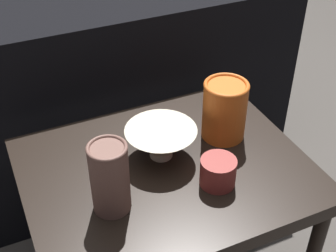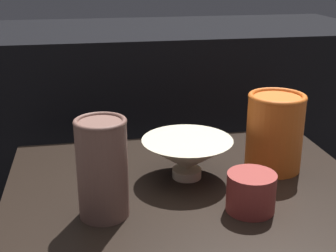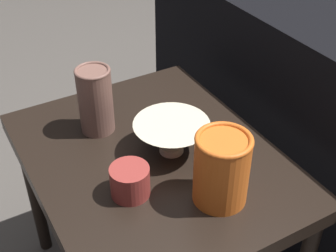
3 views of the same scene
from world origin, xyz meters
name	(u,v)px [view 3 (image 3 of 3)]	position (x,y,z in m)	size (l,w,h in m)	color
table	(153,173)	(0.00, 0.00, 0.44)	(0.67, 0.54, 0.50)	black
couch_backdrop	(334,126)	(0.00, 0.62, 0.35)	(1.34, 0.50, 0.71)	black
bowl	(172,135)	(0.01, 0.05, 0.54)	(0.18, 0.18, 0.08)	beige
vase_textured_left	(95,99)	(-0.16, -0.07, 0.58)	(0.08, 0.08, 0.17)	brown
vase_colorful_right	(222,168)	(0.19, 0.06, 0.58)	(0.11, 0.11, 0.16)	orange
cup	(130,181)	(0.09, -0.10, 0.53)	(0.08, 0.08, 0.07)	maroon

